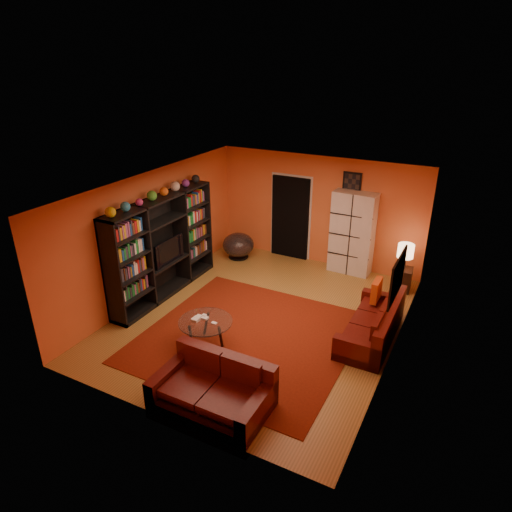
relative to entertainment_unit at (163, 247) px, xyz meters
The scene contains 20 objects.
floor 2.51m from the entertainment_unit, ahead, with size 6.00×6.00×0.00m, color olive.
ceiling 2.75m from the entertainment_unit, ahead, with size 6.00×6.00×0.00m, color white.
wall_back 3.77m from the entertainment_unit, 52.83° to the left, with size 6.00×6.00×0.00m, color orange.
wall_front 3.77m from the entertainment_unit, 52.83° to the right, with size 6.00×6.00×0.00m, color orange.
wall_left 0.34m from the entertainment_unit, behind, with size 6.00×6.00×0.00m, color orange.
wall_right 4.78m from the entertainment_unit, ahead, with size 6.00×6.00×0.00m, color orange.
rug 2.69m from the entertainment_unit, 16.42° to the right, with size 3.60×3.60×0.01m, color #59150A.
doorway 3.35m from the entertainment_unit, 61.98° to the left, with size 0.95×0.10×2.04m, color black.
wall_art_right 4.80m from the entertainment_unit, ahead, with size 0.03×1.00×0.70m, color black.
wall_art_back 4.36m from the entertainment_unit, 44.57° to the left, with size 0.42×0.03×0.52m, color black.
entertainment_unit is the anchor object (origin of this frame).
tv 0.09m from the entertainment_unit, 21.83° to the left, with size 0.12×0.89×0.51m, color black.
sofa 4.48m from the entertainment_unit, ahead, with size 0.81×1.97×0.85m.
loveseat 3.74m from the entertainment_unit, 41.27° to the right, with size 1.66×1.00×0.85m.
throw_pillow 4.35m from the entertainment_unit, 12.81° to the left, with size 0.12×0.42×0.42m, color #D84F18.
coffee_table 2.28m from the entertainment_unit, 34.06° to the right, with size 0.94×0.94×0.47m.
storage_cabinet 4.24m from the entertainment_unit, 41.34° to the left, with size 0.96×0.43×1.92m, color silver.
bowl_chair 2.44m from the entertainment_unit, 78.00° to the left, with size 0.78×0.78×0.63m.
side_table 5.13m from the entertainment_unit, 28.74° to the left, with size 0.40×0.40×0.50m, color black.
table_lamp 5.07m from the entertainment_unit, 28.74° to the left, with size 0.34×0.34×0.56m.
Camera 1 is at (3.43, -6.79, 4.74)m, focal length 32.00 mm.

